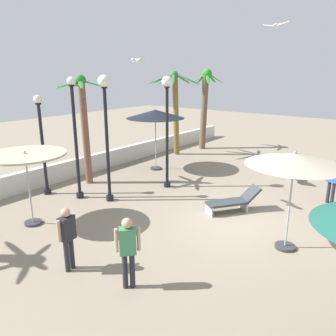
{
  "coord_description": "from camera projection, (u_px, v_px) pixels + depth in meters",
  "views": [
    {
      "loc": [
        -8.9,
        -3.9,
        4.65
      ],
      "look_at": [
        0.0,
        2.96,
        1.4
      ],
      "focal_mm": 35.68,
      "sensor_mm": 36.0,
      "label": 1
    }
  ],
  "objects": [
    {
      "name": "lamp_post_2",
      "position": [
        106.0,
        120.0,
        11.69
      ],
      "size": [
        0.42,
        0.42,
        4.56
      ],
      "color": "black",
      "rests_on": "ground_plane"
    },
    {
      "name": "seagull_1",
      "position": [
        277.0,
        25.0,
        10.79
      ],
      "size": [
        0.42,
        1.01,
        0.14
      ],
      "color": "white"
    },
    {
      "name": "lamp_post_0",
      "position": [
        75.0,
        135.0,
        12.13
      ],
      "size": [
        0.31,
        0.31,
        4.49
      ],
      "color": "black",
      "rests_on": "ground_plane"
    },
    {
      "name": "patio_umbrella_0",
      "position": [
        155.0,
        114.0,
        15.81
      ],
      "size": [
        2.78,
        2.78,
        2.97
      ],
      "color": "#333338",
      "rests_on": "ground_plane"
    },
    {
      "name": "boundary_wall",
      "position": [
        73.0,
        168.0,
        15.19
      ],
      "size": [
        25.2,
        0.3,
        0.82
      ],
      "primitive_type": "cube",
      "color": "silver",
      "rests_on": "ground_plane"
    },
    {
      "name": "palm_tree_3",
      "position": [
        205.0,
        101.0,
        20.33
      ],
      "size": [
        1.96,
        2.0,
        4.83
      ],
      "color": "brown",
      "rests_on": "ground_plane"
    },
    {
      "name": "palm_tree_1",
      "position": [
        175.0,
        102.0,
        18.57
      ],
      "size": [
        2.96,
        2.96,
        4.71
      ],
      "color": "olive",
      "rests_on": "ground_plane"
    },
    {
      "name": "lounge_chair_1",
      "position": [
        233.0,
        201.0,
        11.44
      ],
      "size": [
        1.86,
        1.54,
        0.84
      ],
      "color": "#B7B7BC",
      "rests_on": "ground_plane"
    },
    {
      "name": "seagull_0",
      "position": [
        138.0,
        60.0,
        10.63
      ],
      "size": [
        0.65,
        0.92,
        0.14
      ],
      "color": "white"
    },
    {
      "name": "lounge_chair_0",
      "position": [
        293.0,
        171.0,
        14.79
      ],
      "size": [
        1.94,
        0.94,
        0.83
      ],
      "color": "#B7B7BC",
      "rests_on": "ground_plane"
    },
    {
      "name": "guest_1",
      "position": [
        333.0,
        178.0,
        12.0
      ],
      "size": [
        0.3,
        0.55,
        1.62
      ],
      "color": "#26262D",
      "rests_on": "ground_plane"
    },
    {
      "name": "ground_plane",
      "position": [
        243.0,
        227.0,
        10.36
      ],
      "size": [
        56.0,
        56.0,
        0.0
      ],
      "primitive_type": "plane",
      "color": "gray"
    },
    {
      "name": "lamp_post_3",
      "position": [
        167.0,
        115.0,
        13.19
      ],
      "size": [
        0.42,
        0.42,
        4.5
      ],
      "color": "black",
      "rests_on": "ground_plane"
    },
    {
      "name": "lamp_post_1",
      "position": [
        42.0,
        140.0,
        12.61
      ],
      "size": [
        0.32,
        0.32,
        3.84
      ],
      "color": "black",
      "rests_on": "ground_plane"
    },
    {
      "name": "guest_2",
      "position": [
        128.0,
        246.0,
        7.21
      ],
      "size": [
        0.43,
        0.42,
        1.69
      ],
      "color": "#26262D",
      "rests_on": "ground_plane"
    },
    {
      "name": "palm_tree_2",
      "position": [
        84.0,
        117.0,
        13.69
      ],
      "size": [
        2.16,
        2.0,
        4.56
      ],
      "color": "brown",
      "rests_on": "ground_plane"
    },
    {
      "name": "guest_3",
      "position": [
        67.0,
        233.0,
        7.89
      ],
      "size": [
        0.56,
        0.28,
        1.62
      ],
      "color": "#26262D",
      "rests_on": "ground_plane"
    },
    {
      "name": "patio_umbrella_1",
      "position": [
        294.0,
        160.0,
        8.46
      ],
      "size": [
        2.47,
        2.47,
        2.74
      ],
      "color": "#333338",
      "rests_on": "ground_plane"
    },
    {
      "name": "patio_umbrella_3",
      "position": [
        26.0,
        159.0,
        10.01
      ],
      "size": [
        2.43,
        2.43,
        2.38
      ],
      "color": "#333338",
      "rests_on": "ground_plane"
    }
  ]
}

